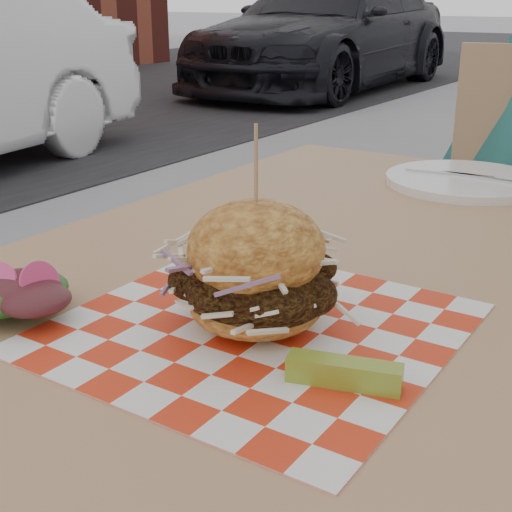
% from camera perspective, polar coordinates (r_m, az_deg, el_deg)
% --- Properties ---
extents(car_dark, '(1.95, 4.54, 1.30)m').
position_cam_1_polar(car_dark, '(8.87, 5.80, 17.40)').
color(car_dark, black).
rests_on(car_dark, ground).
extents(patio_table, '(0.80, 1.20, 0.75)m').
position_cam_1_polar(patio_table, '(0.91, 7.47, -4.85)').
color(patio_table, tan).
rests_on(patio_table, ground).
extents(paper_liner, '(0.36, 0.36, 0.00)m').
position_cam_1_polar(paper_liner, '(0.70, -0.00, -5.72)').
color(paper_liner, red).
rests_on(paper_liner, patio_table).
extents(sandwich, '(0.17, 0.17, 0.20)m').
position_cam_1_polar(sandwich, '(0.67, -0.00, -1.46)').
color(sandwich, gold).
rests_on(sandwich, paper_liner).
extents(pickle_spear, '(0.10, 0.05, 0.02)m').
position_cam_1_polar(pickle_spear, '(0.60, 7.06, -9.24)').
color(pickle_spear, '#8CA42F').
rests_on(pickle_spear, paper_liner).
extents(side_salad, '(0.13, 0.14, 0.05)m').
position_cam_1_polar(side_salad, '(0.75, -18.62, -3.71)').
color(side_salad, '#3F1419').
rests_on(side_salad, patio_table).
extents(place_setting, '(0.27, 0.27, 0.02)m').
position_cam_1_polar(place_setting, '(1.28, 16.42, 5.81)').
color(place_setting, white).
rests_on(place_setting, patio_table).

